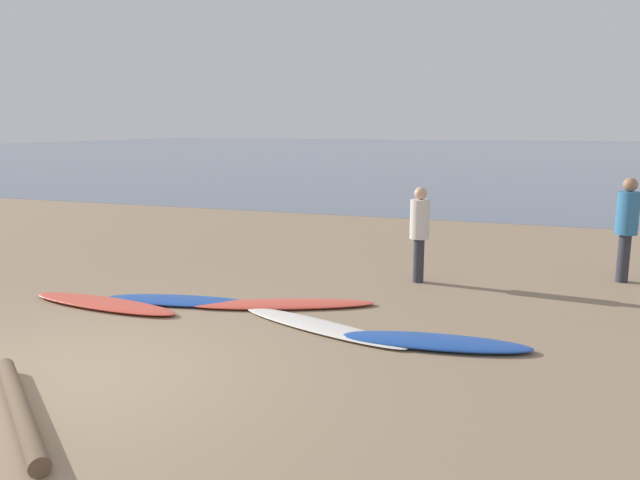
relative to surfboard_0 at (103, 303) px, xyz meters
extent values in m
cube|color=#8C7559|center=(1.37, 7.80, -0.14)|extent=(120.00, 120.00, 0.20)
cube|color=slate|center=(1.37, 59.69, -0.04)|extent=(140.00, 100.00, 0.01)
ellipsoid|color=#D84C38|center=(0.00, 0.00, 0.00)|extent=(2.54, 0.74, 0.09)
ellipsoid|color=#1E479E|center=(0.93, 0.51, -0.01)|extent=(2.31, 0.92, 0.08)
ellipsoid|color=#D84C38|center=(2.41, 0.85, -0.01)|extent=(2.60, 1.44, 0.08)
ellipsoid|color=silver|center=(3.23, 0.12, -0.01)|extent=(2.57, 1.27, 0.06)
ellipsoid|color=#1E479E|center=(4.70, 0.00, 0.00)|extent=(2.24, 0.79, 0.10)
cylinder|color=#2D2D38|center=(7.10, 4.02, 0.35)|extent=(0.19, 0.19, 0.79)
cylinder|color=teal|center=(7.10, 4.02, 1.10)|extent=(0.35, 0.35, 0.69)
sphere|color=#936B4C|center=(7.10, 4.02, 1.55)|extent=(0.22, 0.22, 0.22)
cylinder|color=#2D2D38|center=(3.95, 2.88, 0.32)|extent=(0.17, 0.17, 0.73)
cylinder|color=beige|center=(3.95, 2.88, 1.00)|extent=(0.32, 0.32, 0.63)
sphere|color=tan|center=(3.95, 2.88, 1.42)|extent=(0.21, 0.21, 0.21)
cylinder|color=brown|center=(1.54, -3.00, 0.04)|extent=(1.90, 1.52, 0.17)
camera|label=1|loc=(5.70, -6.80, 2.47)|focal=34.19mm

